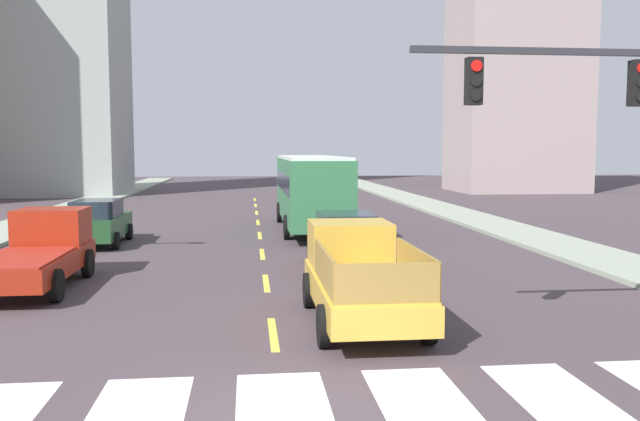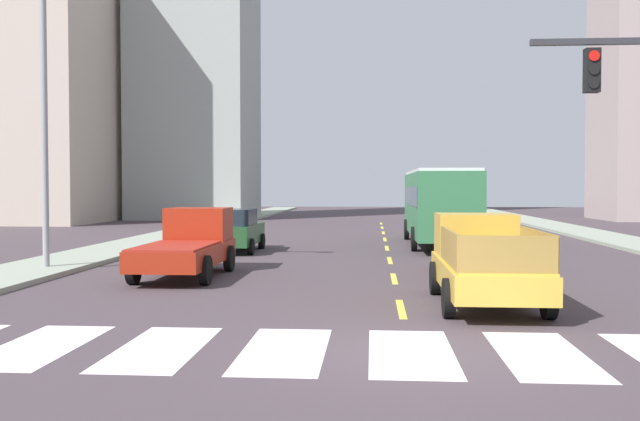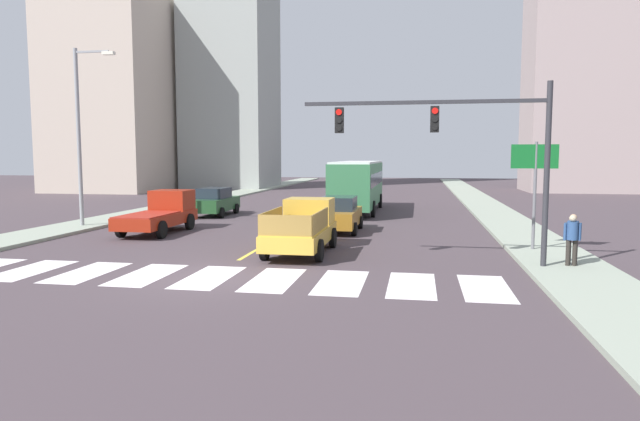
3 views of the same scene
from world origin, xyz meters
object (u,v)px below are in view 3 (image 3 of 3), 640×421
object	(u,v)px
streetlight_left	(81,130)
pedestrian_walking	(572,236)
city_bus	(358,182)
sedan_near_left	(215,202)
pickup_stakebed	(303,227)
pickup_dark	(162,213)
direction_sign_green	(535,173)
sedan_far	(339,214)
traffic_signal_gantry	(467,141)
pedestrian_waiting	(573,235)

from	to	relation	value
streetlight_left	pedestrian_walking	world-z (taller)	streetlight_left
city_bus	streetlight_left	distance (m)	16.95
streetlight_left	sedan_near_left	bearing A→B (deg)	57.96
pickup_stakebed	sedan_near_left	distance (m)	14.40
pickup_dark	direction_sign_green	distance (m)	16.94
sedan_far	pickup_stakebed	bearing A→B (deg)	-98.35
city_bus	sedan_far	xyz separation A→B (m)	(0.13, -9.78, -1.09)
sedan_near_left	streetlight_left	distance (m)	9.18
pickup_stakebed	pickup_dark	bearing A→B (deg)	153.18
pickup_stakebed	traffic_signal_gantry	xyz separation A→B (m)	(5.86, -2.19, 3.22)
pickup_dark	pickup_stakebed	bearing A→B (deg)	-28.12
city_bus	direction_sign_green	xyz separation A→B (m)	(8.19, -14.41, 1.08)
sedan_near_left	traffic_signal_gantry	bearing A→B (deg)	-47.75
pickup_stakebed	pedestrian_walking	distance (m)	9.43
traffic_signal_gantry	streetlight_left	size ratio (longest dim) A/B	0.88
direction_sign_green	pedestrian_waiting	bearing A→B (deg)	-76.85
sedan_near_left	pedestrian_walking	world-z (taller)	pedestrian_walking
direction_sign_green	sedan_near_left	bearing A→B (deg)	147.22
sedan_near_left	streetlight_left	world-z (taller)	streetlight_left
city_bus	pedestrian_walking	size ratio (longest dim) A/B	6.59
pickup_stakebed	pickup_dark	distance (m)	9.00
pickup_dark	pedestrian_walking	bearing A→B (deg)	-19.73
city_bus	pedestrian_waiting	xyz separation A→B (m)	(8.87, -17.33, -0.84)
pickup_dark	sedan_far	bearing A→B (deg)	10.76
sedan_far	sedan_near_left	xyz separation A→B (m)	(-8.61, 6.10, 0.00)
pickup_dark	direction_sign_green	xyz separation A→B (m)	(16.52, -3.11, 2.11)
pickup_stakebed	pedestrian_walking	size ratio (longest dim) A/B	3.17
streetlight_left	pedestrian_waiting	bearing A→B (deg)	-17.12
sedan_far	pedestrian_walking	world-z (taller)	pedestrian_walking
pickup_dark	sedan_near_left	distance (m)	7.63
traffic_signal_gantry	pedestrian_waiting	bearing A→B (deg)	8.03
pedestrian_walking	pickup_dark	bearing A→B (deg)	-168.78
pedestrian_waiting	pickup_dark	bearing A→B (deg)	69.44
city_bus	sedan_far	bearing A→B (deg)	-89.01
direction_sign_green	pedestrian_walking	bearing A→B (deg)	-79.63
city_bus	sedan_far	world-z (taller)	city_bus
sedan_far	traffic_signal_gantry	world-z (taller)	traffic_signal_gantry
pickup_stakebed	sedan_near_left	size ratio (longest dim) A/B	1.18
traffic_signal_gantry	pedestrian_walking	size ratio (longest dim) A/B	4.81
streetlight_left	traffic_signal_gantry	bearing A→B (deg)	-21.45
pickup_dark	pedestrian_waiting	xyz separation A→B (m)	(17.20, -6.03, 0.20)
sedan_far	pedestrian_walking	size ratio (longest dim) A/B	2.68
sedan_near_left	pedestrian_walking	bearing A→B (deg)	-41.22
sedan_near_left	traffic_signal_gantry	xyz separation A→B (m)	(13.91, -14.14, 3.30)
traffic_signal_gantry	streetlight_left	xyz separation A→B (m)	(-18.27, 7.18, 0.81)
city_bus	sedan_far	size ratio (longest dim) A/B	2.45
sedan_far	streetlight_left	bearing A→B (deg)	-179.04
traffic_signal_gantry	direction_sign_green	world-z (taller)	traffic_signal_gantry
pedestrian_waiting	pedestrian_walking	size ratio (longest dim) A/B	1.00
direction_sign_green	pedestrian_waiting	world-z (taller)	direction_sign_green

